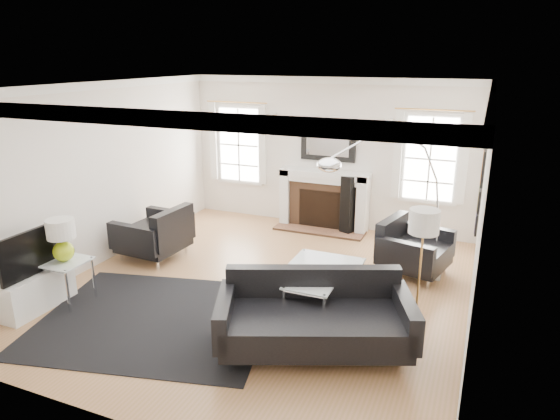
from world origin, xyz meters
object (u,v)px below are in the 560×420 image
at_px(coffee_table, 324,268).
at_px(fireplace, 324,200).
at_px(armchair_right, 411,249).
at_px(gourd_lamp, 62,237).
at_px(armchair_left, 157,234).
at_px(arc_floor_lamp, 386,201).
at_px(sofa, 314,318).

bearing_deg(coffee_table, fireplace, 107.84).
relative_size(armchair_right, gourd_lamp, 2.07).
xyz_separation_m(armchair_left, coffee_table, (2.90, -0.21, -0.01)).
bearing_deg(coffee_table, arc_floor_lamp, 44.11).
bearing_deg(coffee_table, armchair_right, 49.73).
bearing_deg(arc_floor_lamp, sofa, -100.34).
height_order(fireplace, arc_floor_lamp, arc_floor_lamp).
distance_m(armchair_right, coffee_table, 1.54).
xyz_separation_m(sofa, arc_floor_lamp, (0.36, 1.97, 0.86)).
height_order(fireplace, armchair_left, fireplace).
distance_m(fireplace, gourd_lamp, 4.76).
relative_size(fireplace, armchair_right, 1.43).
bearing_deg(sofa, arc_floor_lamp, 79.66).
xyz_separation_m(armchair_left, arc_floor_lamp, (3.58, 0.44, 0.84)).
relative_size(sofa, arc_floor_lamp, 1.02).
xyz_separation_m(armchair_left, armchair_right, (3.90, 0.96, -0.02)).
distance_m(sofa, gourd_lamp, 3.42).
bearing_deg(sofa, coffee_table, 103.45).
bearing_deg(fireplace, coffee_table, -72.16).
distance_m(sofa, armchair_left, 3.56).
relative_size(fireplace, sofa, 0.73).
xyz_separation_m(sofa, armchair_left, (-3.22, 1.53, 0.02)).
xyz_separation_m(armchair_left, gourd_lamp, (-0.16, -1.75, 0.53)).
relative_size(gourd_lamp, arc_floor_lamp, 0.25).
bearing_deg(fireplace, arc_floor_lamp, -52.67).
bearing_deg(coffee_table, gourd_lamp, -153.31).
bearing_deg(fireplace, armchair_left, -129.81).
relative_size(fireplace, armchair_left, 1.54).
xyz_separation_m(armchair_right, arc_floor_lamp, (-0.32, -0.52, 0.86)).
xyz_separation_m(sofa, coffee_table, (-0.32, 1.32, 0.01)).
height_order(fireplace, gourd_lamp, gourd_lamp).
distance_m(fireplace, sofa, 4.16).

